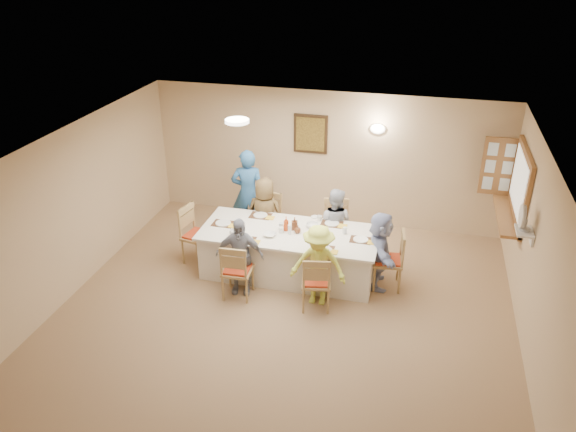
% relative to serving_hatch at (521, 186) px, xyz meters
% --- Properties ---
extents(ground, '(7.00, 7.00, 0.00)m').
position_rel_serving_hatch_xyz_m(ground, '(-3.21, -2.40, -1.50)').
color(ground, olive).
extents(room_walls, '(7.00, 7.00, 7.00)m').
position_rel_serving_hatch_xyz_m(room_walls, '(-3.21, -2.40, 0.01)').
color(room_walls, tan).
rests_on(room_walls, ground).
extents(wall_picture, '(0.62, 0.05, 0.72)m').
position_rel_serving_hatch_xyz_m(wall_picture, '(-3.51, 1.06, 0.20)').
color(wall_picture, '#422B17').
rests_on(wall_picture, room_walls).
extents(wall_sconce, '(0.26, 0.09, 0.18)m').
position_rel_serving_hatch_xyz_m(wall_sconce, '(-2.31, 1.04, 0.40)').
color(wall_sconce, white).
rests_on(wall_sconce, room_walls).
extents(ceiling_light, '(0.36, 0.36, 0.05)m').
position_rel_serving_hatch_xyz_m(ceiling_light, '(-4.21, -0.90, 0.97)').
color(ceiling_light, white).
rests_on(ceiling_light, room_walls).
extents(serving_hatch, '(0.06, 1.50, 1.15)m').
position_rel_serving_hatch_xyz_m(serving_hatch, '(0.00, 0.00, 0.00)').
color(serving_hatch, brown).
rests_on(serving_hatch, room_walls).
extents(hatch_sill, '(0.30, 1.50, 0.05)m').
position_rel_serving_hatch_xyz_m(hatch_sill, '(-0.12, 0.00, -0.53)').
color(hatch_sill, brown).
rests_on(hatch_sill, room_walls).
extents(shutter_door, '(0.55, 0.04, 1.00)m').
position_rel_serving_hatch_xyz_m(shutter_door, '(-0.26, 0.76, 0.00)').
color(shutter_door, brown).
rests_on(shutter_door, room_walls).
extents(fan_shelf, '(0.22, 0.36, 0.03)m').
position_rel_serving_hatch_xyz_m(fan_shelf, '(-0.08, -1.35, -0.10)').
color(fan_shelf, white).
rests_on(fan_shelf, room_walls).
extents(desk_fan, '(0.30, 0.30, 0.28)m').
position_rel_serving_hatch_xyz_m(desk_fan, '(-0.11, -1.35, 0.05)').
color(desk_fan, '#A5A5A8').
rests_on(desk_fan, fan_shelf).
extents(dining_table, '(2.79, 1.18, 0.76)m').
position_rel_serving_hatch_xyz_m(dining_table, '(-3.40, -0.96, -1.12)').
color(dining_table, white).
rests_on(dining_table, ground).
extents(chair_back_left, '(0.48, 0.48, 0.95)m').
position_rel_serving_hatch_xyz_m(chair_back_left, '(-4.00, -0.16, -1.03)').
color(chair_back_left, tan).
rests_on(chair_back_left, ground).
extents(chair_back_right, '(0.52, 0.52, 0.96)m').
position_rel_serving_hatch_xyz_m(chair_back_right, '(-2.80, -0.16, -1.02)').
color(chair_back_right, tan).
rests_on(chair_back_right, ground).
extents(chair_front_left, '(0.46, 0.46, 0.92)m').
position_rel_serving_hatch_xyz_m(chair_front_left, '(-4.00, -1.76, -1.04)').
color(chair_front_left, tan).
rests_on(chair_front_left, ground).
extents(chair_front_right, '(0.50, 0.50, 0.90)m').
position_rel_serving_hatch_xyz_m(chair_front_right, '(-2.80, -1.76, -1.05)').
color(chair_front_right, tan).
rests_on(chair_front_right, ground).
extents(chair_left_end, '(0.56, 0.56, 0.99)m').
position_rel_serving_hatch_xyz_m(chair_left_end, '(-4.95, -0.96, -1.01)').
color(chair_left_end, tan).
rests_on(chair_left_end, ground).
extents(chair_right_end, '(0.51, 0.51, 0.96)m').
position_rel_serving_hatch_xyz_m(chair_right_end, '(-1.85, -0.96, -1.02)').
color(chair_right_end, tan).
rests_on(chair_right_end, ground).
extents(diner_back_left, '(0.65, 0.43, 1.32)m').
position_rel_serving_hatch_xyz_m(diner_back_left, '(-4.00, -0.28, -0.84)').
color(diner_back_left, brown).
rests_on(diner_back_left, ground).
extents(diner_back_right, '(0.77, 0.68, 1.26)m').
position_rel_serving_hatch_xyz_m(diner_back_right, '(-2.80, -0.28, -0.87)').
color(diner_back_right, '#B0B5C6').
rests_on(diner_back_right, ground).
extents(diner_front_left, '(0.81, 0.50, 1.24)m').
position_rel_serving_hatch_xyz_m(diner_front_left, '(-4.00, -1.64, -0.88)').
color(diner_front_left, gray).
rests_on(diner_front_left, ground).
extents(diner_front_right, '(0.83, 0.49, 1.27)m').
position_rel_serving_hatch_xyz_m(diner_front_right, '(-2.80, -1.64, -0.86)').
color(diner_front_right, '#E3F357').
rests_on(diner_front_right, ground).
extents(diner_right_end, '(1.30, 0.79, 1.25)m').
position_rel_serving_hatch_xyz_m(diner_right_end, '(-1.98, -0.96, -0.87)').
color(diner_right_end, '#9DA8D3').
rests_on(diner_right_end, ground).
extents(caregiver, '(0.76, 0.64, 1.62)m').
position_rel_serving_hatch_xyz_m(caregiver, '(-4.45, 0.19, -0.69)').
color(caregiver, '#2F66A3').
rests_on(caregiver, ground).
extents(placemat_fl, '(0.33, 0.24, 0.01)m').
position_rel_serving_hatch_xyz_m(placemat_fl, '(-4.00, -1.38, -0.74)').
color(placemat_fl, '#472B19').
rests_on(placemat_fl, dining_table).
extents(plate_fl, '(0.25, 0.25, 0.02)m').
position_rel_serving_hatch_xyz_m(plate_fl, '(-4.00, -1.38, -0.73)').
color(plate_fl, white).
rests_on(plate_fl, dining_table).
extents(napkin_fl, '(0.14, 0.14, 0.01)m').
position_rel_serving_hatch_xyz_m(napkin_fl, '(-3.82, -1.43, -0.73)').
color(napkin_fl, yellow).
rests_on(napkin_fl, dining_table).
extents(placemat_fr, '(0.36, 0.27, 0.01)m').
position_rel_serving_hatch_xyz_m(placemat_fr, '(-2.80, -1.38, -0.74)').
color(placemat_fr, '#472B19').
rests_on(placemat_fr, dining_table).
extents(plate_fr, '(0.25, 0.25, 0.02)m').
position_rel_serving_hatch_xyz_m(plate_fr, '(-2.80, -1.38, -0.73)').
color(plate_fr, white).
rests_on(plate_fr, dining_table).
extents(napkin_fr, '(0.13, 0.13, 0.01)m').
position_rel_serving_hatch_xyz_m(napkin_fr, '(-2.62, -1.43, -0.73)').
color(napkin_fr, yellow).
rests_on(napkin_fr, dining_table).
extents(placemat_bl, '(0.35, 0.26, 0.01)m').
position_rel_serving_hatch_xyz_m(placemat_bl, '(-4.00, -0.54, -0.74)').
color(placemat_bl, '#472B19').
rests_on(placemat_bl, dining_table).
extents(plate_bl, '(0.23, 0.23, 0.01)m').
position_rel_serving_hatch_xyz_m(plate_bl, '(-4.00, -0.54, -0.73)').
color(plate_bl, white).
rests_on(plate_bl, dining_table).
extents(napkin_bl, '(0.13, 0.13, 0.01)m').
position_rel_serving_hatch_xyz_m(napkin_bl, '(-3.82, -0.59, -0.73)').
color(napkin_bl, yellow).
rests_on(napkin_bl, dining_table).
extents(placemat_br, '(0.35, 0.26, 0.01)m').
position_rel_serving_hatch_xyz_m(placemat_br, '(-2.80, -0.54, -0.74)').
color(placemat_br, '#472B19').
rests_on(placemat_br, dining_table).
extents(plate_br, '(0.23, 0.23, 0.01)m').
position_rel_serving_hatch_xyz_m(plate_br, '(-2.80, -0.54, -0.73)').
color(plate_br, white).
rests_on(plate_br, dining_table).
extents(napkin_br, '(0.14, 0.14, 0.01)m').
position_rel_serving_hatch_xyz_m(napkin_br, '(-2.62, -0.59, -0.73)').
color(napkin_br, yellow).
rests_on(napkin_br, dining_table).
extents(placemat_le, '(0.35, 0.26, 0.01)m').
position_rel_serving_hatch_xyz_m(placemat_le, '(-4.50, -0.96, -0.74)').
color(placemat_le, '#472B19').
rests_on(placemat_le, dining_table).
extents(plate_le, '(0.25, 0.25, 0.02)m').
position_rel_serving_hatch_xyz_m(plate_le, '(-4.50, -0.96, -0.73)').
color(plate_le, white).
rests_on(plate_le, dining_table).
extents(napkin_le, '(0.13, 0.13, 0.01)m').
position_rel_serving_hatch_xyz_m(napkin_le, '(-4.32, -1.01, -0.73)').
color(napkin_le, yellow).
rests_on(napkin_le, dining_table).
extents(placemat_re, '(0.33, 0.24, 0.01)m').
position_rel_serving_hatch_xyz_m(placemat_re, '(-2.28, -0.96, -0.74)').
color(placemat_re, '#472B19').
rests_on(placemat_re, dining_table).
extents(plate_re, '(0.23, 0.23, 0.01)m').
position_rel_serving_hatch_xyz_m(plate_re, '(-2.28, -0.96, -0.73)').
color(plate_re, white).
rests_on(plate_re, dining_table).
extents(napkin_re, '(0.13, 0.13, 0.01)m').
position_rel_serving_hatch_xyz_m(napkin_re, '(-2.10, -1.01, -0.73)').
color(napkin_re, yellow).
rests_on(napkin_re, dining_table).
extents(teacup_a, '(0.17, 0.17, 0.09)m').
position_rel_serving_hatch_xyz_m(teacup_a, '(-4.21, -1.29, -0.70)').
color(teacup_a, white).
rests_on(teacup_a, dining_table).
extents(teacup_b, '(0.12, 0.12, 0.08)m').
position_rel_serving_hatch_xyz_m(teacup_b, '(-3.01, -0.47, -0.70)').
color(teacup_b, white).
rests_on(teacup_b, dining_table).
extents(bowl_a, '(0.22, 0.22, 0.05)m').
position_rel_serving_hatch_xyz_m(bowl_a, '(-3.66, -1.18, -0.72)').
color(bowl_a, white).
rests_on(bowl_a, dining_table).
extents(bowl_b, '(0.25, 0.25, 0.06)m').
position_rel_serving_hatch_xyz_m(bowl_b, '(-3.08, -0.73, -0.71)').
color(bowl_b, white).
rests_on(bowl_b, dining_table).
extents(condiment_ketchup, '(0.12, 0.12, 0.23)m').
position_rel_serving_hatch_xyz_m(condiment_ketchup, '(-3.46, -0.93, -0.62)').
color(condiment_ketchup, '#B5380F').
rests_on(condiment_ketchup, dining_table).
extents(condiment_brown, '(0.14, 0.14, 0.21)m').
position_rel_serving_hatch_xyz_m(condiment_brown, '(-3.34, -0.87, -0.64)').
color(condiment_brown, brown).
rests_on(condiment_brown, dining_table).
extents(condiment_malt, '(0.13, 0.13, 0.13)m').
position_rel_serving_hatch_xyz_m(condiment_malt, '(-3.26, -0.97, -0.67)').
color(condiment_malt, brown).
rests_on(condiment_malt, dining_table).
extents(drinking_glass, '(0.07, 0.07, 0.10)m').
position_rel_serving_hatch_xyz_m(drinking_glass, '(-3.55, -0.91, -0.68)').
color(drinking_glass, silver).
rests_on(drinking_glass, dining_table).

